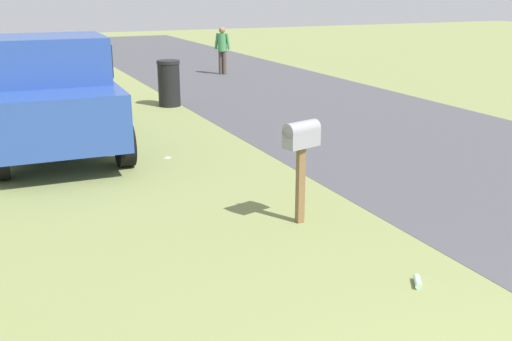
{
  "coord_description": "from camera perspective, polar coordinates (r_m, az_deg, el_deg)",
  "views": [
    {
      "loc": [
        -1.11,
        2.71,
        2.86
      ],
      "look_at": [
        3.92,
        0.43,
        1.16
      ],
      "focal_mm": 41.78,
      "sensor_mm": 36.0,
      "label": 1
    }
  ],
  "objects": [
    {
      "name": "litter_wrapper_far_scatter",
      "position": [
        10.55,
        -8.44,
        1.23
      ],
      "size": [
        0.14,
        0.14,
        0.01
      ],
      "primitive_type": "cube",
      "rotation": [
        0.0,
        0.0,
        5.47
      ],
      "color": "silver",
      "rests_on": "ground"
    },
    {
      "name": "pedestrian",
      "position": [
        20.67,
        -3.24,
        11.7
      ],
      "size": [
        0.35,
        0.47,
        1.59
      ],
      "rotation": [
        0.0,
        0.0,
        5.57
      ],
      "color": "#4C4238",
      "rests_on": "ground"
    },
    {
      "name": "pickup_truck",
      "position": [
        11.27,
        -18.96,
        7.23
      ],
      "size": [
        4.96,
        2.3,
        2.09
      ],
      "rotation": [
        0.0,
        0.0,
        3.11
      ],
      "color": "#284793",
      "rests_on": "ground"
    },
    {
      "name": "road_asphalt",
      "position": [
        10.74,
        21.42,
        0.49
      ],
      "size": [
        60.0,
        6.18,
        0.01
      ],
      "primitive_type": "cube",
      "color": "#47474C",
      "rests_on": "ground"
    },
    {
      "name": "litter_bottle_midfield_b",
      "position": [
        6.28,
        15.22,
        -10.25
      ],
      "size": [
        0.22,
        0.18,
        0.07
      ],
      "primitive_type": "cylinder",
      "rotation": [
        0.0,
        1.57,
        2.57
      ],
      "color": "#B2D8BF",
      "rests_on": "ground"
    },
    {
      "name": "trash_bin",
      "position": [
        15.16,
        -8.33,
        8.27
      ],
      "size": [
        0.57,
        0.57,
        1.14
      ],
      "color": "black",
      "rests_on": "ground"
    },
    {
      "name": "mailbox",
      "position": [
        7.31,
        4.37,
        2.66
      ],
      "size": [
        0.31,
        0.5,
        1.31
      ],
      "rotation": [
        0.0,
        0.0,
        0.26
      ],
      "color": "brown",
      "rests_on": "ground"
    }
  ]
}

